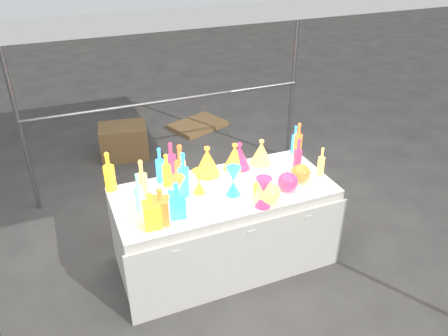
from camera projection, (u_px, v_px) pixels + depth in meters
name	position (u px, v px, depth m)	size (l,w,h in m)	color
ground	(224.00, 259.00, 3.94)	(80.00, 80.00, 0.00)	#5C5A55
display_table	(224.00, 227.00, 3.74)	(1.84, 0.83, 0.75)	white
cardboard_box_closed	(124.00, 141.00, 5.55)	(0.58, 0.42, 0.42)	olive
cardboard_box_flat	(198.00, 125.00, 6.42)	(0.76, 0.54, 0.06)	olive
bottle_0	(109.00, 171.00, 3.48)	(0.09, 0.09, 0.34)	red
bottle_1	(160.00, 165.00, 3.60)	(0.07, 0.07, 0.32)	green
bottle_2	(180.00, 168.00, 3.45)	(0.09, 0.09, 0.42)	orange
bottle_3	(171.00, 160.00, 3.65)	(0.08, 0.08, 0.33)	#1C38A5
bottle_4	(142.00, 180.00, 3.36)	(0.08, 0.08, 0.35)	#168F77
bottle_5	(138.00, 192.00, 3.24)	(0.07, 0.07, 0.32)	#B4245C
bottle_6	(167.00, 170.00, 3.56)	(0.07, 0.07, 0.29)	red
bottle_7	(183.00, 174.00, 3.40)	(0.09, 0.09, 0.38)	green
decanter_0	(151.00, 210.00, 3.06)	(0.12, 0.12, 0.29)	red
decanter_1	(161.00, 206.00, 3.11)	(0.12, 0.12, 0.29)	orange
decanter_2	(177.00, 199.00, 3.18)	(0.12, 0.12, 0.29)	green
hourglass_0	(178.00, 191.00, 3.31)	(0.12, 0.12, 0.25)	orange
hourglass_1	(263.00, 192.00, 3.29)	(0.12, 0.12, 0.25)	#1C38A5
hourglass_2	(261.00, 191.00, 3.33)	(0.11, 0.11, 0.23)	#168F77
hourglass_4	(199.00, 182.00, 3.47)	(0.10, 0.10, 0.21)	red
hourglass_5	(233.00, 181.00, 3.44)	(0.12, 0.12, 0.25)	green
globe_0	(262.00, 189.00, 3.46)	(0.16, 0.16, 0.12)	red
globe_1	(268.00, 194.00, 3.36)	(0.19, 0.19, 0.15)	#168F77
globe_2	(300.00, 174.00, 3.65)	(0.16, 0.16, 0.13)	orange
globe_3	(288.00, 183.00, 3.53)	(0.17, 0.17, 0.13)	#1C38A5
lampshade_0	(235.00, 156.00, 3.80)	(0.20, 0.20, 0.24)	yellow
lampshade_1	(207.00, 161.00, 3.71)	(0.22, 0.22, 0.26)	yellow
lampshade_2	(239.00, 156.00, 3.82)	(0.20, 0.20, 0.24)	#1C38A5
lampshade_3	(261.00, 152.00, 3.89)	(0.19, 0.19, 0.23)	#168F77
bottle_8	(295.00, 139.00, 4.06)	(0.06, 0.06, 0.28)	green
bottle_9	(298.00, 139.00, 4.00)	(0.07, 0.07, 0.33)	orange
bottle_10	(298.00, 155.00, 3.75)	(0.07, 0.07, 0.31)	#1C38A5
bottle_11	(321.00, 161.00, 3.71)	(0.06, 0.06, 0.26)	#168F77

